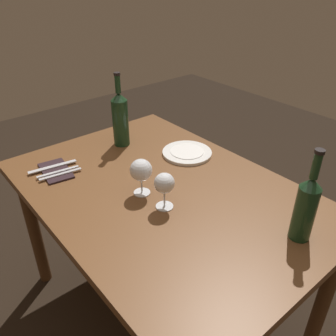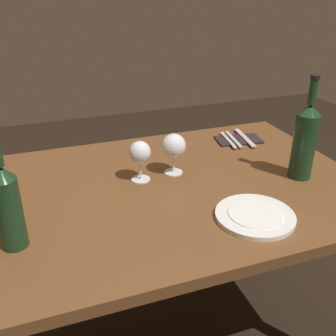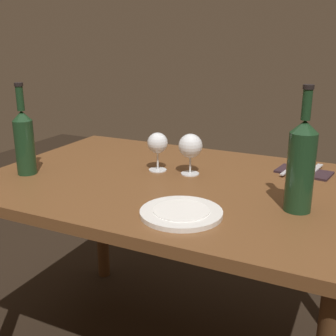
# 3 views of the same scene
# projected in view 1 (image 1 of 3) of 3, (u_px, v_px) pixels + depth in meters

# --- Properties ---
(ground_plane) EXTENTS (6.00, 6.00, 0.00)m
(ground_plane) POSITION_uv_depth(u_px,v_px,m) (164.00, 309.00, 1.78)
(ground_plane) COLOR black
(dining_table) EXTENTS (1.30, 0.90, 0.74)m
(dining_table) POSITION_uv_depth(u_px,v_px,m) (163.00, 207.00, 1.45)
(dining_table) COLOR brown
(dining_table) RESTS_ON ground
(wine_glass_left) EXTENTS (0.09, 0.09, 0.15)m
(wine_glass_left) POSITION_uv_depth(u_px,v_px,m) (141.00, 171.00, 1.33)
(wine_glass_left) COLOR white
(wine_glass_left) RESTS_ON dining_table
(wine_glass_right) EXTENTS (0.08, 0.08, 0.14)m
(wine_glass_right) POSITION_uv_depth(u_px,v_px,m) (164.00, 184.00, 1.25)
(wine_glass_right) COLOR white
(wine_glass_right) RESTS_ON dining_table
(wine_bottle) EXTENTS (0.07, 0.07, 0.33)m
(wine_bottle) POSITION_uv_depth(u_px,v_px,m) (306.00, 206.00, 1.10)
(wine_bottle) COLOR #19381E
(wine_bottle) RESTS_ON dining_table
(wine_bottle_second) EXTENTS (0.08, 0.08, 0.36)m
(wine_bottle_second) POSITION_uv_depth(u_px,v_px,m) (120.00, 118.00, 1.67)
(wine_bottle_second) COLOR #19381E
(wine_bottle_second) RESTS_ON dining_table
(dinner_plate) EXTENTS (0.23, 0.23, 0.02)m
(dinner_plate) POSITION_uv_depth(u_px,v_px,m) (187.00, 153.00, 1.65)
(dinner_plate) COLOR white
(dinner_plate) RESTS_ON dining_table
(folded_napkin) EXTENTS (0.20, 0.14, 0.01)m
(folded_napkin) POSITION_uv_depth(u_px,v_px,m) (56.00, 171.00, 1.52)
(folded_napkin) COLOR #2D1E23
(folded_napkin) RESTS_ON dining_table
(fork_inner) EXTENTS (0.04, 0.18, 0.00)m
(fork_inner) POSITION_uv_depth(u_px,v_px,m) (58.00, 172.00, 1.50)
(fork_inner) COLOR silver
(fork_inner) RESTS_ON folded_napkin
(fork_outer) EXTENTS (0.04, 0.18, 0.00)m
(fork_outer) POSITION_uv_depth(u_px,v_px,m) (61.00, 174.00, 1.48)
(fork_outer) COLOR silver
(fork_outer) RESTS_ON folded_napkin
(table_knife) EXTENTS (0.05, 0.21, 0.00)m
(table_knife) POSITION_uv_depth(u_px,v_px,m) (53.00, 167.00, 1.53)
(table_knife) COLOR silver
(table_knife) RESTS_ON folded_napkin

